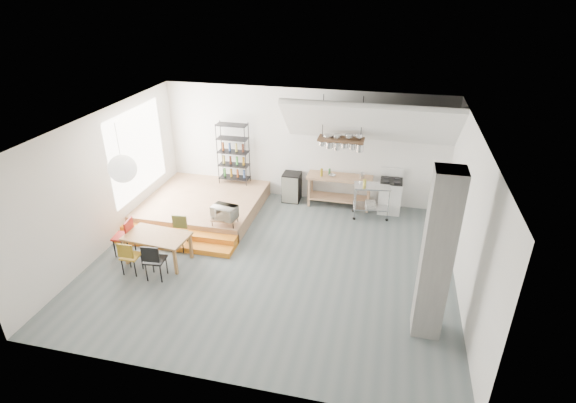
% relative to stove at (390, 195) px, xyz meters
% --- Properties ---
extents(floor, '(8.00, 8.00, 0.00)m').
position_rel_stove_xyz_m(floor, '(-2.50, -3.16, -0.48)').
color(floor, '#566263').
rests_on(floor, ground).
extents(wall_back, '(8.00, 0.04, 3.20)m').
position_rel_stove_xyz_m(wall_back, '(-2.50, 0.34, 1.12)').
color(wall_back, silver).
rests_on(wall_back, ground).
extents(wall_left, '(0.04, 7.00, 3.20)m').
position_rel_stove_xyz_m(wall_left, '(-6.50, -3.16, 1.12)').
color(wall_left, silver).
rests_on(wall_left, ground).
extents(wall_right, '(0.04, 7.00, 3.20)m').
position_rel_stove_xyz_m(wall_right, '(1.50, -3.16, 1.12)').
color(wall_right, silver).
rests_on(wall_right, ground).
extents(ceiling, '(8.00, 7.00, 0.02)m').
position_rel_stove_xyz_m(ceiling, '(-2.50, -3.16, 2.72)').
color(ceiling, white).
rests_on(ceiling, wall_back).
extents(slope_ceiling, '(4.40, 1.44, 1.32)m').
position_rel_stove_xyz_m(slope_ceiling, '(-0.70, -0.26, 2.07)').
color(slope_ceiling, white).
rests_on(slope_ceiling, wall_back).
extents(window_pane, '(0.02, 2.50, 2.20)m').
position_rel_stove_xyz_m(window_pane, '(-6.48, -1.66, 1.32)').
color(window_pane, white).
rests_on(window_pane, wall_left).
extents(platform, '(3.00, 3.00, 0.40)m').
position_rel_stove_xyz_m(platform, '(-5.00, -1.16, -0.28)').
color(platform, '#9C724E').
rests_on(platform, ground).
extents(step_lower, '(3.00, 0.35, 0.13)m').
position_rel_stove_xyz_m(step_lower, '(-5.00, -3.11, -0.41)').
color(step_lower, orange).
rests_on(step_lower, ground).
extents(step_upper, '(3.00, 0.35, 0.27)m').
position_rel_stove_xyz_m(step_upper, '(-5.00, -2.76, -0.35)').
color(step_upper, orange).
rests_on(step_upper, ground).
extents(concrete_column, '(0.50, 0.50, 3.20)m').
position_rel_stove_xyz_m(concrete_column, '(0.80, -4.66, 1.12)').
color(concrete_column, slate).
rests_on(concrete_column, ground).
extents(kitchen_counter, '(1.80, 0.60, 0.91)m').
position_rel_stove_xyz_m(kitchen_counter, '(-1.40, -0.01, 0.15)').
color(kitchen_counter, '#9C724E').
rests_on(kitchen_counter, ground).
extents(stove, '(0.60, 0.60, 1.18)m').
position_rel_stove_xyz_m(stove, '(0.00, 0.00, 0.00)').
color(stove, white).
rests_on(stove, ground).
extents(pot_rack, '(1.20, 0.50, 1.43)m').
position_rel_stove_xyz_m(pot_rack, '(-1.37, -0.23, 1.50)').
color(pot_rack, '#3C2318').
rests_on(pot_rack, ceiling).
extents(wire_shelving, '(0.88, 0.38, 1.80)m').
position_rel_stove_xyz_m(wire_shelving, '(-4.50, 0.04, 0.85)').
color(wire_shelving, black).
rests_on(wire_shelving, platform).
extents(microwave_shelf, '(0.60, 0.40, 0.16)m').
position_rel_stove_xyz_m(microwave_shelf, '(-3.90, -2.41, 0.07)').
color(microwave_shelf, '#9C724E').
rests_on(microwave_shelf, platform).
extents(paper_lantern, '(0.60, 0.60, 0.60)m').
position_rel_stove_xyz_m(paper_lantern, '(-5.62, -3.65, 1.72)').
color(paper_lantern, white).
rests_on(paper_lantern, ceiling).
extents(dining_table, '(1.48, 0.92, 0.67)m').
position_rel_stove_xyz_m(dining_table, '(-5.03, -3.70, 0.12)').
color(dining_table, olive).
rests_on(dining_table, ground).
extents(chair_mustard, '(0.38, 0.38, 0.81)m').
position_rel_stove_xyz_m(chair_mustard, '(-5.38, -4.31, 0.00)').
color(chair_mustard, '#A2791B').
rests_on(chair_mustard, ground).
extents(chair_black, '(0.43, 0.43, 0.87)m').
position_rel_stove_xyz_m(chair_black, '(-4.76, -4.37, 0.04)').
color(chair_black, black).
rests_on(chair_black, ground).
extents(chair_olive, '(0.40, 0.40, 0.81)m').
position_rel_stove_xyz_m(chair_olive, '(-4.81, -3.08, 0.01)').
color(chair_olive, brown).
rests_on(chair_olive, ground).
extents(chair_red, '(0.46, 0.46, 0.91)m').
position_rel_stove_xyz_m(chair_red, '(-5.87, -3.61, 0.06)').
color(chair_red, '#A41D17').
rests_on(chair_red, ground).
extents(rolling_cart, '(1.01, 0.66, 0.93)m').
position_rel_stove_xyz_m(rolling_cart, '(-0.48, -0.46, 0.12)').
color(rolling_cart, silver).
rests_on(rolling_cart, ground).
extents(mini_fridge, '(0.50, 0.50, 0.84)m').
position_rel_stove_xyz_m(mini_fridge, '(-2.77, 0.04, -0.06)').
color(mini_fridge, black).
rests_on(mini_fridge, ground).
extents(microwave, '(0.65, 0.50, 0.33)m').
position_rel_stove_xyz_m(microwave, '(-3.90, -2.41, 0.25)').
color(microwave, beige).
rests_on(microwave, microwave_shelf).
extents(bowl, '(0.24, 0.24, 0.05)m').
position_rel_stove_xyz_m(bowl, '(-1.61, -0.06, 0.45)').
color(bowl, silver).
rests_on(bowl, kitchen_counter).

